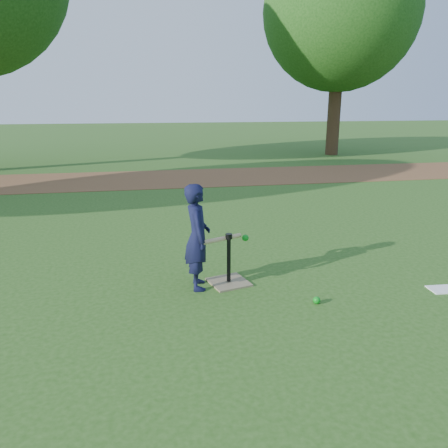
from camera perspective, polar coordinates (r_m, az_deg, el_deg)
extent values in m
plane|color=#285116|center=(5.23, 2.21, -7.89)|extent=(80.00, 80.00, 0.00)
cube|color=brown|center=(12.39, -5.57, 6.00)|extent=(24.00, 3.00, 0.01)
imported|color=black|center=(4.95, -3.50, -1.69)|extent=(0.30, 0.45, 1.22)
sphere|color=#0C8918|center=(4.85, 12.01, -9.70)|extent=(0.08, 0.08, 0.08)
cube|color=white|center=(5.67, 26.64, -7.64)|extent=(0.31, 0.25, 0.01)
cube|color=#837353|center=(5.26, 0.61, -7.60)|extent=(0.53, 0.53, 0.02)
cylinder|color=black|center=(5.15, 0.62, -4.65)|extent=(0.05, 0.05, 0.55)
cylinder|color=black|center=(5.06, 0.63, -1.62)|extent=(0.08, 0.08, 0.06)
cylinder|color=tan|center=(5.02, -0.67, -2.03)|extent=(0.57, 0.28, 0.05)
sphere|color=tan|center=(4.94, -4.01, -2.36)|extent=(0.06, 0.06, 0.06)
sphere|color=#0C8918|center=(5.15, 2.81, -1.81)|extent=(0.08, 0.08, 0.08)
cylinder|color=#382316|center=(18.31, 14.19, 14.12)|extent=(0.50, 0.50, 3.42)
sphere|color=#285B19|center=(18.59, 15.01, 25.24)|extent=(5.80, 5.80, 5.80)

